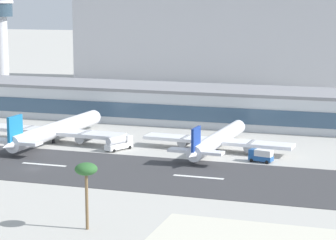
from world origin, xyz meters
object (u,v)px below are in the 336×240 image
(distant_hotel_block, at_px, (217,34))
(airliner_navy_tail_gate_1, at_px, (216,141))
(terminal_building, at_px, (183,104))
(airliner_blue_tail_gate_0, at_px, (53,131))
(control_tower, at_px, (1,37))
(palm_tree_0, at_px, (86,172))
(service_fuel_truck_1, at_px, (119,143))
(service_box_truck_0, at_px, (261,155))

(distant_hotel_block, height_order, airliner_navy_tail_gate_1, distant_hotel_block)
(terminal_building, relative_size, distant_hotel_block, 1.21)
(airliner_blue_tail_gate_0, bearing_deg, distant_hotel_block, -0.47)
(terminal_building, xyz_separation_m, control_tower, (-90.83, 36.31, 19.16))
(control_tower, bearing_deg, terminal_building, -21.79)
(palm_tree_0, bearing_deg, service_fuel_truck_1, 107.03)
(control_tower, relative_size, airliner_blue_tail_gate_0, 0.77)
(distant_hotel_block, relative_size, service_box_truck_0, 21.24)
(service_fuel_truck_1, bearing_deg, distant_hotel_block, 28.21)
(airliner_blue_tail_gate_0, distance_m, service_box_truck_0, 61.01)
(distant_hotel_block, distance_m, airliner_blue_tail_gate_0, 152.55)
(control_tower, distance_m, palm_tree_0, 183.28)
(terminal_building, relative_size, control_tower, 4.09)
(palm_tree_0, bearing_deg, terminal_building, 98.10)
(terminal_building, height_order, service_box_truck_0, terminal_building)
(control_tower, bearing_deg, airliner_navy_tail_gate_1, -34.93)
(airliner_navy_tail_gate_1, bearing_deg, service_fuel_truck_1, 107.02)
(distant_hotel_block, height_order, palm_tree_0, distant_hotel_block)
(distant_hotel_block, distance_m, service_fuel_truck_1, 155.86)
(control_tower, distance_m, service_fuel_truck_1, 124.26)
(airliner_blue_tail_gate_0, distance_m, service_fuel_truck_1, 21.61)
(control_tower, height_order, airliner_navy_tail_gate_1, control_tower)
(distant_hotel_block, relative_size, airliner_blue_tail_gate_0, 2.61)
(airliner_navy_tail_gate_1, bearing_deg, palm_tree_0, 178.23)
(distant_hotel_block, distance_m, palm_tree_0, 219.43)
(airliner_blue_tail_gate_0, bearing_deg, service_fuel_truck_1, -94.83)
(terminal_building, bearing_deg, control_tower, 158.21)
(terminal_building, bearing_deg, distant_hotel_block, 97.68)
(service_box_truck_0, bearing_deg, service_fuel_truck_1, 9.21)
(airliner_blue_tail_gate_0, relative_size, service_box_truck_0, 8.15)
(control_tower, xyz_separation_m, palm_tree_0, (106.76, -148.27, -14.44))
(distant_hotel_block, xyz_separation_m, airliner_navy_tail_gate_1, (36.53, -147.72, -21.26))
(terminal_building, height_order, control_tower, control_tower)
(airliner_blue_tail_gate_0, height_order, service_fuel_truck_1, airliner_blue_tail_gate_0)
(airliner_navy_tail_gate_1, xyz_separation_m, service_fuel_truck_1, (-25.75, -6.17, -1.01))
(airliner_blue_tail_gate_0, relative_size, airliner_navy_tail_gate_1, 1.14)
(airliner_blue_tail_gate_0, height_order, service_box_truck_0, airliner_blue_tail_gate_0)
(terminal_building, distance_m, control_tower, 99.68)
(airliner_navy_tail_gate_1, bearing_deg, distant_hotel_block, 17.44)
(control_tower, bearing_deg, distant_hotel_block, 41.84)
(distant_hotel_block, distance_m, airliner_navy_tail_gate_1, 153.65)
(service_box_truck_0, xyz_separation_m, service_fuel_truck_1, (-39.42, 2.21, 0.24))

